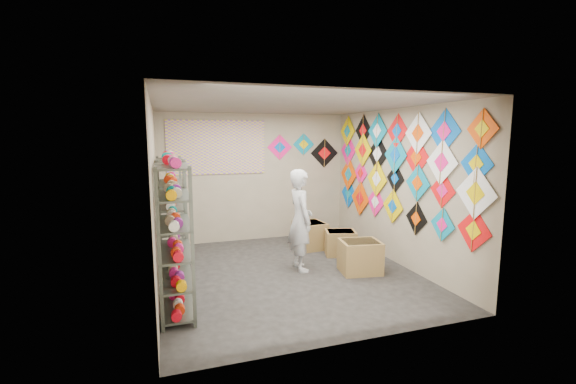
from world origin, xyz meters
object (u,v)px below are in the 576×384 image
object	(u,v)px
shopkeeper	(300,220)
shelf_rack_front	(175,239)
shelf_rack_back	(172,218)
carton_a	(360,257)
carton_c	(310,235)
carton_b	(340,243)

from	to	relation	value
shopkeeper	shelf_rack_front	bearing A→B (deg)	116.03
shelf_rack_back	shopkeeper	size ratio (longest dim) A/B	1.12
carton_a	carton_c	world-z (taller)	carton_a
carton_a	shopkeeper	bearing A→B (deg)	162.49
shopkeeper	carton_b	size ratio (longest dim) A/B	3.03
shopkeeper	carton_a	size ratio (longest dim) A/B	2.68
shopkeeper	carton_a	bearing A→B (deg)	-115.99
shelf_rack_front	carton_c	size ratio (longest dim) A/B	3.16
shelf_rack_front	shelf_rack_back	bearing A→B (deg)	90.00
shopkeeper	carton_c	size ratio (longest dim) A/B	2.81
shelf_rack_front	carton_b	size ratio (longest dim) A/B	3.40
shelf_rack_back	carton_a	xyz separation A→B (m)	(2.92, -0.77, -0.69)
carton_b	shelf_rack_front	bearing A→B (deg)	-136.69
carton_a	shelf_rack_front	bearing A→B (deg)	-160.76
carton_b	carton_c	xyz separation A→B (m)	(-0.39, 0.59, 0.03)
shelf_rack_back	carton_c	size ratio (longest dim) A/B	3.16
carton_a	carton_b	world-z (taller)	carton_a
shelf_rack_back	carton_b	world-z (taller)	shelf_rack_back
shelf_rack_back	shopkeeper	distance (m)	2.07
shelf_rack_back	carton_b	distance (m)	3.13
shelf_rack_front	shopkeeper	bearing A→B (deg)	25.48
shelf_rack_front	carton_b	distance (m)	3.46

